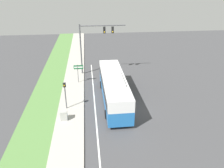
{
  "coord_description": "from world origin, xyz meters",
  "views": [
    {
      "loc": [
        -4.13,
        -19.69,
        12.56
      ],
      "look_at": [
        -1.43,
        3.47,
        1.68
      ],
      "focal_mm": 35.0,
      "sensor_mm": 36.0,
      "label": 1
    }
  ],
  "objects_px": {
    "signal_gantry": "(93,39)",
    "pedestrian_signal": "(65,92)",
    "bus": "(114,87)",
    "utility_cabinet": "(64,115)",
    "street_sign": "(78,70)"
  },
  "relations": [
    {
      "from": "signal_gantry",
      "to": "utility_cabinet",
      "type": "bearing_deg",
      "value": -106.31
    },
    {
      "from": "bus",
      "to": "signal_gantry",
      "type": "xyz_separation_m",
      "value": [
        -1.85,
        8.73,
        3.43
      ]
    },
    {
      "from": "bus",
      "to": "utility_cabinet",
      "type": "xyz_separation_m",
      "value": [
        -5.41,
        -3.46,
        -1.18
      ]
    },
    {
      "from": "street_sign",
      "to": "signal_gantry",
      "type": "bearing_deg",
      "value": 54.5
    },
    {
      "from": "bus",
      "to": "street_sign",
      "type": "relative_size",
      "value": 4.36
    },
    {
      "from": "street_sign",
      "to": "bus",
      "type": "bearing_deg",
      "value": -53.24
    },
    {
      "from": "signal_gantry",
      "to": "bus",
      "type": "bearing_deg",
      "value": -78.05
    },
    {
      "from": "signal_gantry",
      "to": "street_sign",
      "type": "bearing_deg",
      "value": -125.5
    },
    {
      "from": "utility_cabinet",
      "to": "street_sign",
      "type": "bearing_deg",
      "value": 81.88
    },
    {
      "from": "signal_gantry",
      "to": "pedestrian_signal",
      "type": "xyz_separation_m",
      "value": [
        -3.48,
        -9.99,
        -3.1
      ]
    },
    {
      "from": "pedestrian_signal",
      "to": "signal_gantry",
      "type": "bearing_deg",
      "value": 70.81
    },
    {
      "from": "street_sign",
      "to": "pedestrian_signal",
      "type": "bearing_deg",
      "value": -99.99
    },
    {
      "from": "bus",
      "to": "street_sign",
      "type": "xyz_separation_m",
      "value": [
        -4.13,
        5.53,
        0.08
      ]
    },
    {
      "from": "bus",
      "to": "signal_gantry",
      "type": "distance_m",
      "value": 9.56
    },
    {
      "from": "bus",
      "to": "pedestrian_signal",
      "type": "relative_size",
      "value": 3.64
    }
  ]
}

